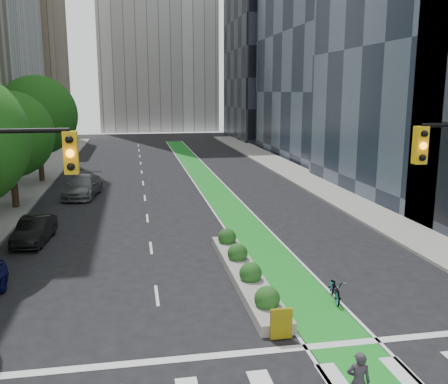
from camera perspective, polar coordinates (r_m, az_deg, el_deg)
name	(u,v)px	position (r m, az deg, el deg)	size (l,w,h in m)	color
ground	(258,375)	(14.78, 3.90, -20.12)	(160.00, 160.00, 0.00)	black
sidewalk_left	(14,199)	(38.93, -22.89, -0.74)	(3.60, 90.00, 0.15)	gray
sidewalk_right	(325,188)	(40.81, 11.42, 0.48)	(3.60, 90.00, 0.15)	gray
bike_lane_paint	(207,181)	(43.32, -1.95, 1.25)	(2.20, 70.00, 0.01)	#188622
building_tan_far	(11,53)	(80.14, -23.18, 14.42)	(14.00, 16.00, 26.00)	tan
building_dark_end	(277,51)	(83.69, 6.02, 15.78)	(14.00, 18.00, 28.00)	black
tree_midfar	(10,135)	(35.17, -23.27, 6.05)	(5.60, 5.60, 7.76)	black
tree_far	(37,115)	(44.91, -20.55, 8.21)	(6.60, 6.60, 9.00)	black
median_planter	(245,271)	(21.04, 2.39, -8.99)	(1.20, 10.26, 1.10)	gray
bicycle	(335,289)	(19.51, 12.59, -10.76)	(0.58, 1.66, 0.87)	gray
cyclist	(358,382)	(13.37, 15.11, -20.24)	(0.58, 0.38, 1.60)	#332E37
parked_car_left_mid	(34,230)	(27.63, -20.85, -4.09)	(1.40, 4.02, 1.32)	black
parked_car_left_far	(83,186)	(38.38, -15.85, 0.65)	(2.18, 5.37, 1.56)	slate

